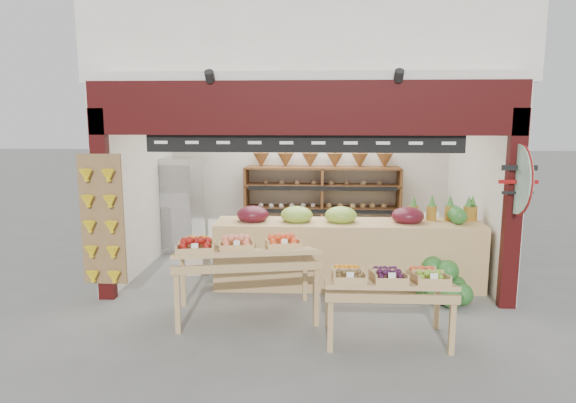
# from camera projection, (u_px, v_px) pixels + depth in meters

# --- Properties ---
(ground) EXTENTS (60.00, 60.00, 0.00)m
(ground) POSITION_uv_depth(u_px,v_px,m) (305.00, 278.00, 8.13)
(ground) COLOR slate
(ground) RESTS_ON ground
(shop_structure) EXTENTS (6.36, 5.12, 5.40)m
(shop_structure) POSITION_uv_depth(u_px,v_px,m) (309.00, 37.00, 9.06)
(shop_structure) COLOR white
(shop_structure) RESTS_ON ground
(banana_board) EXTENTS (0.60, 0.15, 1.80)m
(banana_board) POSITION_uv_depth(u_px,v_px,m) (101.00, 223.00, 6.95)
(banana_board) COLOR olive
(banana_board) RESTS_ON ground
(gift_sign) EXTENTS (0.04, 0.93, 0.92)m
(gift_sign) POSITION_uv_depth(u_px,v_px,m) (518.00, 179.00, 6.54)
(gift_sign) COLOR #AEDABC
(gift_sign) RESTS_ON ground
(back_shelving) EXTENTS (2.98, 0.49, 1.84)m
(back_shelving) POSITION_uv_depth(u_px,v_px,m) (322.00, 188.00, 9.84)
(back_shelving) COLOR brown
(back_shelving) RESTS_ON ground
(refrigerator) EXTENTS (0.78, 0.78, 1.77)m
(refrigerator) POSITION_uv_depth(u_px,v_px,m) (181.00, 204.00, 9.70)
(refrigerator) COLOR silver
(refrigerator) RESTS_ON ground
(cardboard_stack) EXTENTS (0.96, 0.70, 0.59)m
(cardboard_stack) POSITION_uv_depth(u_px,v_px,m) (214.00, 260.00, 8.42)
(cardboard_stack) COLOR silver
(cardboard_stack) RESTS_ON ground
(mid_counter) EXTENTS (3.96, 0.84, 1.22)m
(mid_counter) POSITION_uv_depth(u_px,v_px,m) (347.00, 251.00, 7.71)
(mid_counter) COLOR tan
(mid_counter) RESTS_ON ground
(display_table_left) EXTENTS (1.94, 1.31, 1.12)m
(display_table_left) POSITION_uv_depth(u_px,v_px,m) (236.00, 250.00, 6.55)
(display_table_left) COLOR tan
(display_table_left) RESTS_ON ground
(display_table_right) EXTENTS (1.44, 0.81, 0.93)m
(display_table_right) POSITION_uv_depth(u_px,v_px,m) (388.00, 279.00, 5.81)
(display_table_right) COLOR tan
(display_table_right) RESTS_ON ground
(watermelon_pile) EXTENTS (0.75, 0.77, 0.58)m
(watermelon_pile) POSITION_uv_depth(u_px,v_px,m) (443.00, 285.00, 7.12)
(watermelon_pile) COLOR #1D521B
(watermelon_pile) RESTS_ON ground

